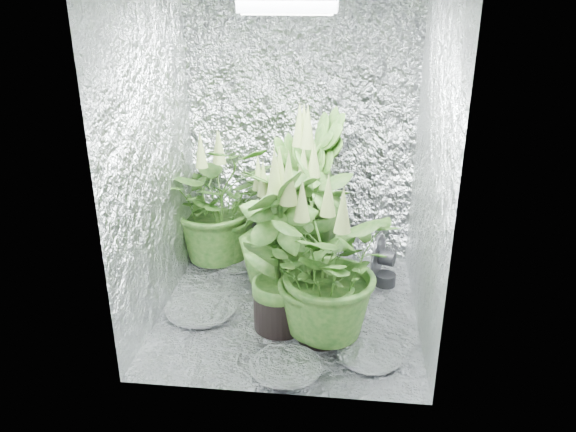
# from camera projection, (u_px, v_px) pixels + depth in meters

# --- Properties ---
(ground) EXTENTS (1.60, 1.60, 0.00)m
(ground) POSITION_uv_depth(u_px,v_px,m) (289.00, 309.00, 3.59)
(ground) COLOR white
(ground) RESTS_ON ground
(walls) EXTENTS (1.62, 1.62, 2.00)m
(walls) POSITION_uv_depth(u_px,v_px,m) (289.00, 159.00, 3.20)
(walls) COLOR white
(walls) RESTS_ON ground
(grow_lamp) EXTENTS (0.50, 0.30, 0.22)m
(grow_lamp) POSITION_uv_depth(u_px,v_px,m) (289.00, 5.00, 2.88)
(grow_lamp) COLOR gray
(grow_lamp) RESTS_ON ceiling
(plant_a) EXTENTS (1.02, 1.02, 1.00)m
(plant_a) POSITION_uv_depth(u_px,v_px,m) (218.00, 201.00, 4.04)
(plant_a) COLOR black
(plant_a) RESTS_ON ground
(plant_b) EXTENTS (0.65, 0.65, 1.01)m
(plant_b) POSITION_uv_depth(u_px,v_px,m) (316.00, 227.00, 3.63)
(plant_b) COLOR black
(plant_b) RESTS_ON ground
(plant_c) EXTENTS (0.75, 0.75, 1.24)m
(plant_c) POSITION_uv_depth(u_px,v_px,m) (308.00, 198.00, 3.81)
(plant_c) COLOR black
(plant_c) RESTS_ON ground
(plant_d) EXTENTS (0.64, 0.64, 0.90)m
(plant_d) POSITION_uv_depth(u_px,v_px,m) (273.00, 231.00, 3.71)
(plant_d) COLOR black
(plant_d) RESTS_ON ground
(plant_e) EXTENTS (0.96, 0.96, 0.98)m
(plant_e) POSITION_uv_depth(u_px,v_px,m) (322.00, 268.00, 3.12)
(plant_e) COLOR black
(plant_e) RESTS_ON ground
(plant_f) EXTENTS (0.74, 0.74, 1.11)m
(plant_f) POSITION_uv_depth(u_px,v_px,m) (279.00, 252.00, 3.22)
(plant_f) COLOR black
(plant_f) RESTS_ON ground
(circulation_fan) EXTENTS (0.19, 0.31, 0.36)m
(circulation_fan) POSITION_uv_depth(u_px,v_px,m) (382.00, 264.00, 3.83)
(circulation_fan) COLOR black
(circulation_fan) RESTS_ON ground
(plant_label) EXTENTS (0.06, 0.05, 0.08)m
(plant_label) POSITION_uv_depth(u_px,v_px,m) (332.00, 296.00, 3.15)
(plant_label) COLOR white
(plant_label) RESTS_ON plant_e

